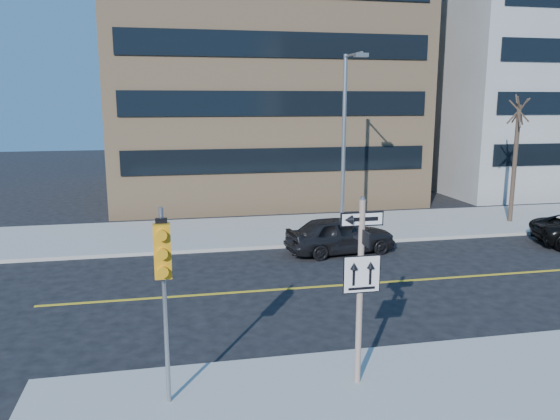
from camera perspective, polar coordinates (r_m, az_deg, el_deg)
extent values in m
plane|color=black|center=(14.69, 4.71, -13.31)|extent=(120.00, 120.00, 0.00)
cylinder|color=beige|center=(11.68, 8.33, -8.64)|extent=(0.13, 0.13, 4.00)
cylinder|color=gray|center=(11.16, 8.63, 1.21)|extent=(0.10, 0.10, 0.06)
cube|color=black|center=(11.24, 8.57, -0.94)|extent=(0.92, 0.03, 0.30)
cube|color=black|center=(11.32, 8.51, -2.68)|extent=(0.03, 0.92, 0.30)
cube|color=white|center=(11.46, 8.54, -6.66)|extent=(0.80, 0.03, 0.80)
cylinder|color=gray|center=(11.04, -11.91, -9.96)|extent=(0.09, 0.09, 4.00)
cube|color=orange|center=(10.48, -12.18, -4.23)|extent=(0.32, 0.22, 1.05)
sphere|color=#8C0705|center=(10.28, -12.27, -2.52)|extent=(0.17, 0.17, 0.17)
sphere|color=black|center=(10.37, -12.19, -4.40)|extent=(0.17, 0.17, 0.17)
sphere|color=black|center=(10.46, -12.11, -6.25)|extent=(0.17, 0.17, 0.17)
imported|color=black|center=(22.39, 6.31, -2.59)|extent=(2.36, 4.67, 1.53)
cylinder|color=gray|center=(25.13, 6.67, 6.75)|extent=(0.18, 0.18, 8.00)
cylinder|color=gray|center=(24.19, 7.65, 15.80)|extent=(0.10, 2.20, 0.10)
cube|color=gray|center=(23.24, 8.48, 15.72)|extent=(0.55, 0.30, 0.16)
cylinder|color=#34261F|center=(29.55, 23.31, 4.43)|extent=(0.22, 0.22, 5.80)
cube|color=tan|center=(38.36, -2.88, 15.60)|extent=(18.00, 18.00, 18.00)
cube|color=#929597|center=(46.15, 26.14, 11.90)|extent=(20.00, 16.00, 15.00)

